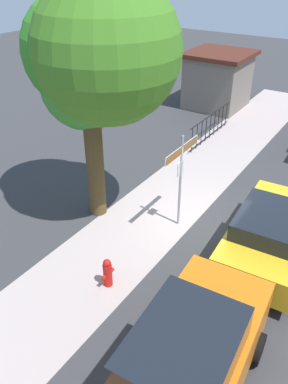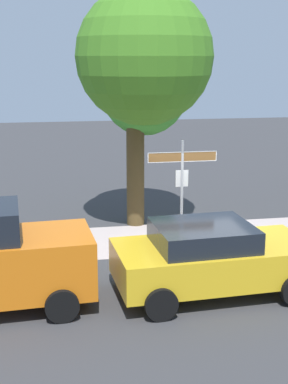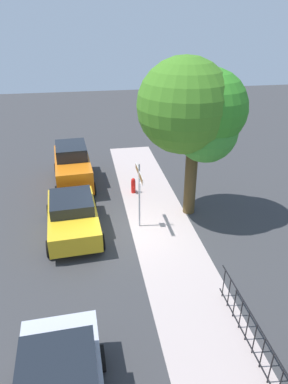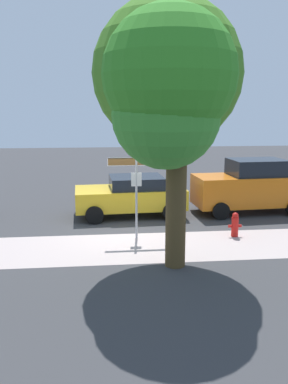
{
  "view_description": "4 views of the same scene",
  "coord_description": "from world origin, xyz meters",
  "px_view_note": "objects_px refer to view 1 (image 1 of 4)",
  "views": [
    {
      "loc": [
        -8.72,
        -3.89,
        6.9
      ],
      "look_at": [
        -1.33,
        0.96,
        1.41
      ],
      "focal_mm": 36.52,
      "sensor_mm": 36.0,
      "label": 1
    },
    {
      "loc": [
        -3.58,
        -12.49,
        4.78
      ],
      "look_at": [
        -1.35,
        0.2,
        1.6
      ],
      "focal_mm": 51.0,
      "sensor_mm": 36.0,
      "label": 2
    },
    {
      "loc": [
        11.91,
        -1.58,
        7.94
      ],
      "look_at": [
        -1.02,
        0.71,
        1.24
      ],
      "focal_mm": 32.55,
      "sensor_mm": 36.0,
      "label": 3
    },
    {
      "loc": [
        0.64,
        12.37,
        3.97
      ],
      "look_at": [
        -0.57,
        0.55,
        1.49
      ],
      "focal_mm": 37.37,
      "sensor_mm": 36.0,
      "label": 4
    }
  ],
  "objects_px": {
    "car_orange": "(187,367)",
    "car_yellow": "(272,234)",
    "utility_shed": "(218,79)",
    "fire_hydrant": "(108,273)",
    "street_sign": "(181,165)",
    "shade_tree": "(95,57)"
  },
  "relations": [
    {
      "from": "shade_tree",
      "to": "fire_hydrant",
      "type": "distance_m",
      "value": 5.36
    },
    {
      "from": "fire_hydrant",
      "to": "shade_tree",
      "type": "bearing_deg",
      "value": 39.64
    },
    {
      "from": "car_orange",
      "to": "car_yellow",
      "type": "xyz_separation_m",
      "value": [
        4.65,
        0.01,
        -0.25
      ]
    },
    {
      "from": "car_yellow",
      "to": "street_sign",
      "type": "bearing_deg",
      "value": 86.03
    },
    {
      "from": "car_orange",
      "to": "fire_hydrant",
      "type": "distance_m",
      "value": 3.37
    },
    {
      "from": "street_sign",
      "to": "fire_hydrant",
      "type": "bearing_deg",
      "value": 176.34
    },
    {
      "from": "car_yellow",
      "to": "utility_shed",
      "type": "xyz_separation_m",
      "value": [
        10.11,
        6.1,
        0.6
      ]
    },
    {
      "from": "street_sign",
      "to": "car_yellow",
      "type": "relative_size",
      "value": 0.68
    },
    {
      "from": "car_yellow",
      "to": "utility_shed",
      "type": "height_order",
      "value": "utility_shed"
    },
    {
      "from": "shade_tree",
      "to": "car_orange",
      "type": "xyz_separation_m",
      "value": [
        -4.1,
        -5.02,
        -3.58
      ]
    },
    {
      "from": "shade_tree",
      "to": "car_orange",
      "type": "height_order",
      "value": "shade_tree"
    },
    {
      "from": "utility_shed",
      "to": "fire_hydrant",
      "type": "relative_size",
      "value": 4.02
    },
    {
      "from": "car_orange",
      "to": "utility_shed",
      "type": "xyz_separation_m",
      "value": [
        14.76,
        6.12,
        0.36
      ]
    },
    {
      "from": "car_orange",
      "to": "car_yellow",
      "type": "height_order",
      "value": "car_orange"
    },
    {
      "from": "shade_tree",
      "to": "fire_hydrant",
      "type": "height_order",
      "value": "shade_tree"
    },
    {
      "from": "shade_tree",
      "to": "fire_hydrant",
      "type": "bearing_deg",
      "value": -140.36
    },
    {
      "from": "car_orange",
      "to": "car_yellow",
      "type": "distance_m",
      "value": 4.65
    },
    {
      "from": "fire_hydrant",
      "to": "street_sign",
      "type": "bearing_deg",
      "value": -3.66
    },
    {
      "from": "utility_shed",
      "to": "car_orange",
      "type": "bearing_deg",
      "value": -157.5
    },
    {
      "from": "car_yellow",
      "to": "fire_hydrant",
      "type": "bearing_deg",
      "value": 133.28
    },
    {
      "from": "shade_tree",
      "to": "car_yellow",
      "type": "distance_m",
      "value": 6.32
    },
    {
      "from": "utility_shed",
      "to": "fire_hydrant",
      "type": "distance_m",
      "value": 13.62
    }
  ]
}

